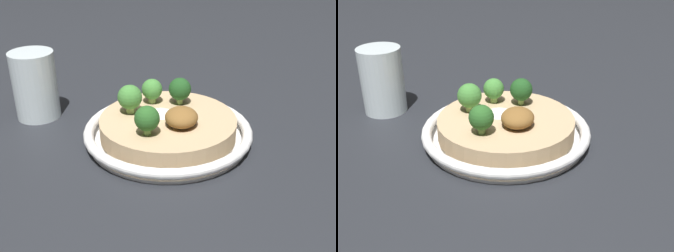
% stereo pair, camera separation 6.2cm
% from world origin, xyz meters
% --- Properties ---
extents(ground_plane, '(6.00, 6.00, 0.00)m').
position_xyz_m(ground_plane, '(0.00, 0.00, 0.00)').
color(ground_plane, '#23262B').
extents(risotto_bowl, '(0.27, 0.27, 0.04)m').
position_xyz_m(risotto_bowl, '(0.00, 0.00, 0.02)').
color(risotto_bowl, white).
rests_on(risotto_bowl, ground_plane).
extents(cheese_sprinkle, '(0.05, 0.05, 0.01)m').
position_xyz_m(cheese_sprinkle, '(-0.01, -0.01, 0.04)').
color(cheese_sprinkle, white).
rests_on(cheese_sprinkle, risotto_bowl).
extents(crispy_onion_garnish, '(0.06, 0.05, 0.03)m').
position_xyz_m(crispy_onion_garnish, '(0.02, 0.02, 0.05)').
color(crispy_onion_garnish, brown).
rests_on(crispy_onion_garnish, risotto_bowl).
extents(broccoli_right, '(0.04, 0.04, 0.05)m').
position_xyz_m(broccoli_right, '(0.06, -0.03, 0.07)').
color(broccoli_right, '#668E47').
rests_on(broccoli_right, risotto_bowl).
extents(broccoli_back_left, '(0.04, 0.04, 0.05)m').
position_xyz_m(broccoli_back_left, '(-0.06, 0.02, 0.07)').
color(broccoli_back_left, '#84A856').
rests_on(broccoli_back_left, risotto_bowl).
extents(broccoli_left, '(0.04, 0.04, 0.04)m').
position_xyz_m(broccoli_left, '(-0.06, -0.03, 0.06)').
color(broccoli_left, '#84A856').
rests_on(broccoli_left, risotto_bowl).
extents(broccoli_front_left, '(0.04, 0.04, 0.05)m').
position_xyz_m(broccoli_front_left, '(-0.01, -0.06, 0.07)').
color(broccoli_front_left, '#84A856').
rests_on(broccoli_front_left, risotto_bowl).
extents(drinking_glass, '(0.08, 0.08, 0.12)m').
position_xyz_m(drinking_glass, '(-0.07, -0.24, 0.06)').
color(drinking_glass, silver).
rests_on(drinking_glass, ground_plane).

